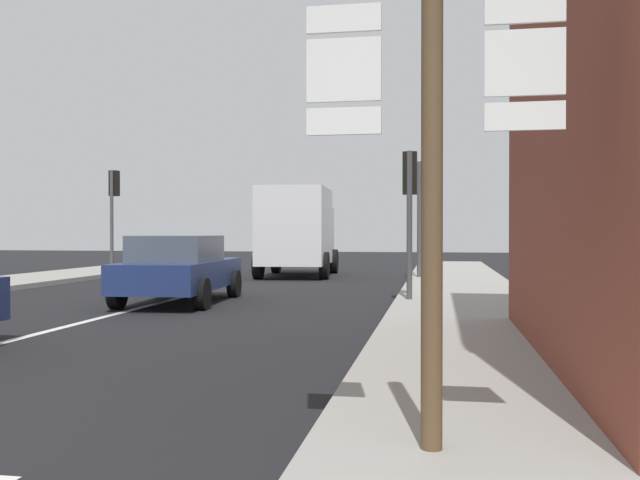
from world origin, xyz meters
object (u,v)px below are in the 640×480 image
at_px(sedan_far, 179,268).
at_px(traffic_light_near_right, 410,192).
at_px(route_sign_post, 432,175).
at_px(traffic_light_far_right, 419,193).
at_px(delivery_truck, 298,229).
at_px(traffic_light_far_left, 114,198).

height_order(sedan_far, traffic_light_near_right, traffic_light_near_right).
distance_m(sedan_far, route_sign_post, 11.23).
bearing_deg(traffic_light_far_right, delivery_truck, 158.95).
bearing_deg(traffic_light_near_right, traffic_light_far_left, 142.90).
relative_size(delivery_truck, traffic_light_far_right, 1.36).
bearing_deg(traffic_light_far_right, sedan_far, -122.74).
relative_size(traffic_light_far_left, traffic_light_near_right, 1.15).
xyz_separation_m(delivery_truck, route_sign_post, (4.80, -19.07, 0.26)).
xyz_separation_m(route_sign_post, traffic_light_far_right, (-0.55, 17.43, 0.87)).
distance_m(traffic_light_far_left, traffic_light_far_right, 10.77).
height_order(delivery_truck, traffic_light_near_right, traffic_light_near_right).
bearing_deg(route_sign_post, traffic_light_far_left, 121.72).
distance_m(route_sign_post, traffic_light_near_right, 10.16).
bearing_deg(delivery_truck, traffic_light_far_right, -21.05).
relative_size(traffic_light_near_right, traffic_light_far_right, 0.86).
bearing_deg(traffic_light_near_right, delivery_truck, 115.47).
bearing_deg(traffic_light_far_right, route_sign_post, -88.20).
xyz_separation_m(sedan_far, traffic_light_near_right, (4.96, 0.42, 1.64)).
distance_m(delivery_truck, traffic_light_far_left, 6.63).
bearing_deg(traffic_light_near_right, route_sign_post, -86.91).
height_order(sedan_far, traffic_light_far_left, traffic_light_far_left).
distance_m(traffic_light_far_left, traffic_light_near_right, 13.47).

